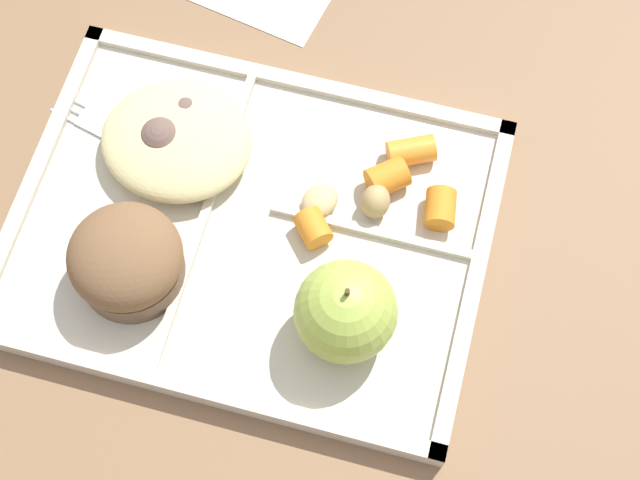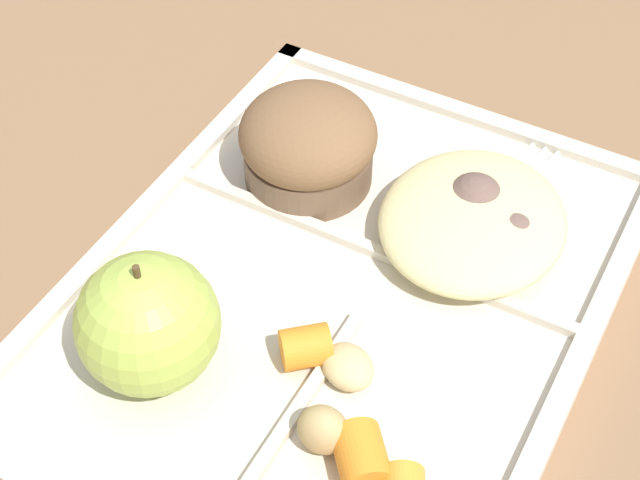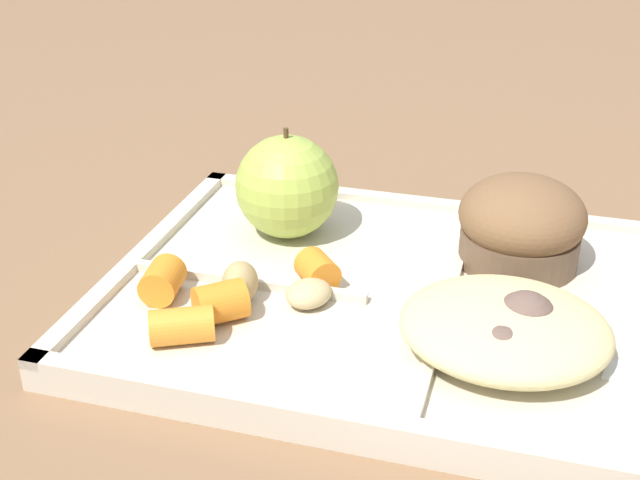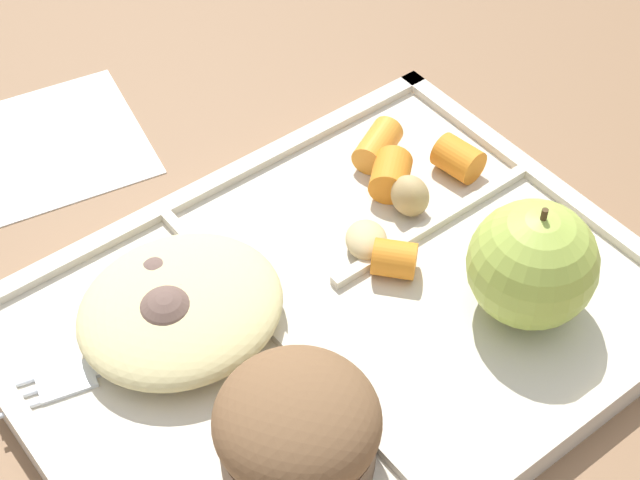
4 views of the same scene
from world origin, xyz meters
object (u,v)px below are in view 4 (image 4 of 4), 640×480
Objects in this scene: green_apple at (532,265)px; plastic_fork at (103,369)px; lunch_tray at (337,323)px; bran_muffin at (297,428)px.

green_apple reaches higher than plastic_fork.
lunch_tray is at bearing -34.03° from green_apple.
green_apple is 0.96× the size of bran_muffin.
lunch_tray is 2.57× the size of plastic_fork.
plastic_fork is at bearing -21.53° from lunch_tray.
bran_muffin is at bearing -0.00° from green_apple.
green_apple is at bearing 180.00° from bran_muffin.
lunch_tray is 0.14m from plastic_fork.
green_apple is (-0.09, 0.06, 0.04)m from lunch_tray.
lunch_tray is 0.10m from bran_muffin.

